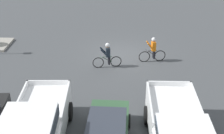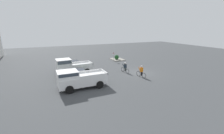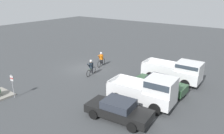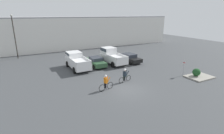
% 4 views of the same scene
% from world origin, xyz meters
% --- Properties ---
extents(ground_plane, '(80.00, 80.00, 0.00)m').
position_xyz_m(ground_plane, '(0.00, 0.00, 0.00)').
color(ground_plane, '#424447').
extents(pickup_truck_0, '(2.40, 5.42, 2.14)m').
position_xyz_m(pickup_truck_0, '(-2.25, 9.49, 1.13)').
color(pickup_truck_0, white).
rests_on(pickup_truck_0, ground_plane).
extents(sedan_0, '(1.96, 4.45, 1.36)m').
position_xyz_m(sedan_0, '(0.55, 9.20, 0.70)').
color(sedan_0, '#2D5133').
rests_on(sedan_0, ground_plane).
extents(pickup_truck_1, '(2.53, 5.11, 2.35)m').
position_xyz_m(pickup_truck_1, '(3.32, 9.45, 1.21)').
color(pickup_truck_1, white).
rests_on(pickup_truck_1, ground_plane).
extents(sedan_1, '(2.27, 4.61, 1.37)m').
position_xyz_m(sedan_1, '(6.15, 8.82, 0.70)').
color(sedan_1, black).
rests_on(sedan_1, ground_plane).
extents(cyclist_0, '(1.79, 0.54, 1.63)m').
position_xyz_m(cyclist_0, '(0.99, 1.83, 0.83)').
color(cyclist_0, black).
rests_on(cyclist_0, ground_plane).
extents(cyclist_1, '(1.75, 0.53, 1.66)m').
position_xyz_m(cyclist_1, '(-1.86, 0.87, 0.83)').
color(cyclist_1, black).
rests_on(cyclist_1, ground_plane).
extents(fire_lane_sign, '(0.07, 0.30, 2.00)m').
position_xyz_m(fire_lane_sign, '(8.59, 0.28, 1.22)').
color(fire_lane_sign, '#9E9EA3').
rests_on(fire_lane_sign, ground_plane).
extents(curb_island, '(3.08, 2.31, 0.15)m').
position_xyz_m(curb_island, '(9.82, -1.15, 0.07)').
color(curb_island, gray).
rests_on(curb_island, ground_plane).
extents(shrub, '(0.94, 0.94, 0.94)m').
position_xyz_m(shrub, '(9.55, -0.88, 0.62)').
color(shrub, '#1E4C23').
rests_on(shrub, curb_island).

